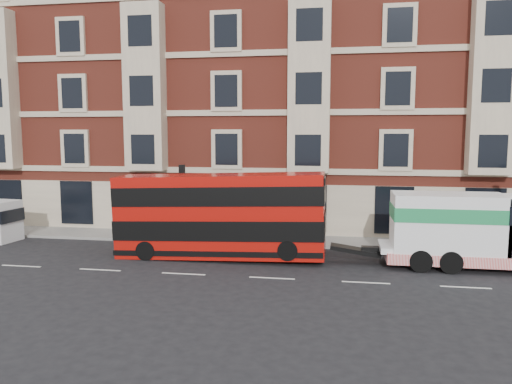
% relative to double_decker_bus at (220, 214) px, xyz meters
% --- Properties ---
extents(ground, '(120.00, 120.00, 0.00)m').
position_rel_double_decker_bus_xyz_m(ground, '(3.06, -3.11, -2.24)').
color(ground, black).
rests_on(ground, ground).
extents(sidewalk, '(90.00, 3.00, 0.15)m').
position_rel_double_decker_bus_xyz_m(sidewalk, '(3.06, 4.39, -2.16)').
color(sidewalk, slate).
rests_on(sidewalk, ground).
extents(victorian_terrace, '(45.00, 12.00, 20.40)m').
position_rel_double_decker_bus_xyz_m(victorian_terrace, '(3.56, 11.89, 7.83)').
color(victorian_terrace, maroon).
rests_on(victorian_terrace, ground).
extents(lamp_post_west, '(0.35, 0.15, 4.35)m').
position_rel_double_decker_bus_xyz_m(lamp_post_west, '(-2.94, 3.09, 0.44)').
color(lamp_post_west, black).
rests_on(lamp_post_west, sidewalk).
extents(double_decker_bus, '(10.45, 2.40, 4.23)m').
position_rel_double_decker_bus_xyz_m(double_decker_bus, '(0.00, 0.00, 0.00)').
color(double_decker_bus, '#A30E09').
rests_on(double_decker_bus, ground).
extents(tow_truck, '(8.36, 2.47, 3.48)m').
position_rel_double_decker_bus_xyz_m(tow_truck, '(12.05, -0.00, -0.39)').
color(tow_truck, white).
rests_on(tow_truck, ground).
extents(pedestrian, '(0.67, 0.59, 1.55)m').
position_rel_double_decker_bus_xyz_m(pedestrian, '(-5.98, 3.04, -1.31)').
color(pedestrian, '#1A2035').
rests_on(pedestrian, sidewalk).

